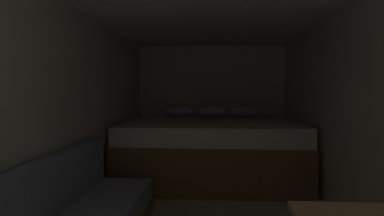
{
  "coord_description": "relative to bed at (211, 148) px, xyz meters",
  "views": [
    {
      "loc": [
        0.02,
        -0.61,
        1.21
      ],
      "look_at": [
        -0.17,
        2.39,
        1.04
      ],
      "focal_mm": 29.69,
      "sensor_mm": 36.0,
      "label": 1
    }
  ],
  "objects": [
    {
      "name": "wall_right",
      "position": [
        1.25,
        -1.8,
        0.58
      ],
      "size": [
        0.05,
        5.53,
        1.96
      ],
      "primitive_type": "cube",
      "color": "beige",
      "rests_on": "ground"
    },
    {
      "name": "wall_left",
      "position": [
        -1.25,
        -1.8,
        0.58
      ],
      "size": [
        0.05,
        5.53,
        1.96
      ],
      "primitive_type": "cube",
      "color": "beige",
      "rests_on": "ground"
    },
    {
      "name": "wall_back",
      "position": [
        0.0,
        0.99,
        0.58
      ],
      "size": [
        2.55,
        0.05,
        1.96
      ],
      "primitive_type": "cube",
      "color": "beige",
      "rests_on": "ground"
    },
    {
      "name": "bed",
      "position": [
        0.0,
        0.0,
        0.0
      ],
      "size": [
        2.33,
        1.86,
        0.97
      ],
      "color": "brown",
      "rests_on": "ground"
    }
  ]
}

